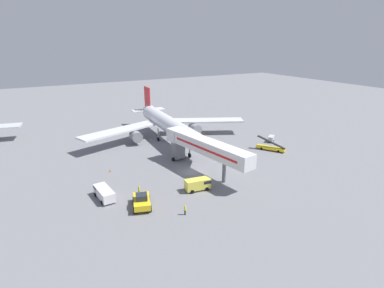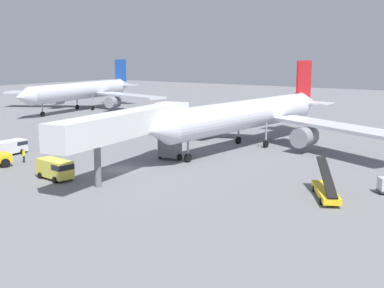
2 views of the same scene
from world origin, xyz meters
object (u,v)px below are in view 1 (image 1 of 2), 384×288
airplane_at_gate (167,124)px  service_van_mid_center (198,184)px  jet_bridge (202,146)px  ground_crew_worker_midground (185,210)px  safety_cone_alpha (110,170)px  ground_crew_worker_foreground (139,190)px  pushback_tug (142,201)px  belt_loader_truck (271,147)px  service_van_far_right (104,193)px  baggage_cart_mid_left (271,139)px

airplane_at_gate → service_van_mid_center: bearing=-104.3°
airplane_at_gate → jet_bridge: bearing=-96.5°
airplane_at_gate → ground_crew_worker_midground: size_ratio=27.60×
safety_cone_alpha → ground_crew_worker_foreground: bearing=-82.3°
pushback_tug → belt_loader_truck: belt_loader_truck is taller
service_van_far_right → service_van_mid_center: bearing=-17.8°
jet_bridge → ground_crew_worker_foreground: (-14.98, -3.58, -4.57)m
ground_crew_worker_midground → safety_cone_alpha: ground_crew_worker_midground is taller
belt_loader_truck → baggage_cart_mid_left: bearing=47.1°
service_van_mid_center → belt_loader_truck: bearing=20.5°
ground_crew_worker_foreground → belt_loader_truck: bearing=10.1°
baggage_cart_mid_left → ground_crew_worker_foreground: size_ratio=1.71×
safety_cone_alpha → baggage_cart_mid_left: bearing=-1.3°
service_van_mid_center → ground_crew_worker_midground: 8.86m
airplane_at_gate → baggage_cart_mid_left: size_ratio=15.65×
jet_bridge → safety_cone_alpha: 19.65m
airplane_at_gate → ground_crew_worker_midground: 38.71m
belt_loader_truck → service_van_far_right: belt_loader_truck is taller
ground_crew_worker_foreground → safety_cone_alpha: bearing=97.7°
service_van_mid_center → safety_cone_alpha: (-11.72, 16.00, -0.93)m
ground_crew_worker_midground → ground_crew_worker_foreground: bearing=111.8°
belt_loader_truck → service_van_far_right: size_ratio=1.21×
safety_cone_alpha → service_van_far_right: bearing=-110.0°
belt_loader_truck → safety_cone_alpha: 38.57m
ground_crew_worker_foreground → safety_cone_alpha: ground_crew_worker_foreground is taller
jet_bridge → ground_crew_worker_midground: jet_bridge is taller
belt_loader_truck → ground_crew_worker_midground: size_ratio=4.07×
service_van_far_right → baggage_cart_mid_left: service_van_far_right is taller
pushback_tug → ground_crew_worker_midground: 7.45m
airplane_at_gate → ground_crew_worker_foreground: 31.77m
service_van_mid_center → service_van_far_right: bearing=162.2°
pushback_tug → belt_loader_truck: 39.00m
service_van_far_right → safety_cone_alpha: size_ratio=9.65×
belt_loader_truck → pushback_tug: bearing=-163.9°
service_van_mid_center → baggage_cart_mid_left: size_ratio=1.61×
jet_bridge → ground_crew_worker_foreground: jet_bridge is taller
pushback_tug → ground_crew_worker_foreground: bearing=75.8°
jet_bridge → service_van_mid_center: bearing=-125.3°
belt_loader_truck → service_van_mid_center: bearing=-159.5°
pushback_tug → service_van_mid_center: (11.13, 0.92, 0.07)m
service_van_far_right → baggage_cart_mid_left: size_ratio=1.91×
jet_bridge → belt_loader_truck: jet_bridge is taller
service_van_far_right → baggage_cart_mid_left: (46.86, 9.97, -0.22)m
service_van_mid_center → safety_cone_alpha: service_van_mid_center is taller
belt_loader_truck → service_van_far_right: 42.35m
airplane_at_gate → service_van_far_right: size_ratio=8.20×
airplane_at_gate → jet_bridge: (-2.58, -22.63, 0.89)m
pushback_tug → service_van_far_right: 7.53m
ground_crew_worker_foreground → service_van_mid_center: bearing=-18.8°
airplane_at_gate → service_van_mid_center: 30.75m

